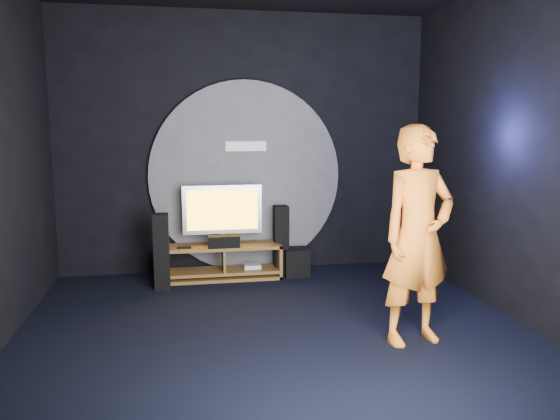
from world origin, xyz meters
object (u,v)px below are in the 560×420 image
Objects in this scene: tower_speaker_right at (281,240)px; tv at (222,212)px; media_console at (224,264)px; tower_speaker_left at (162,252)px; subwoofer at (296,262)px; player at (418,236)px.

tv is at bearing 179.47° from tower_speaker_right.
media_console is 0.82m from tower_speaker_right.
tower_speaker_left reaches higher than subwoofer.
player is at bearing -72.11° from tower_speaker_right.
player is at bearing -57.05° from media_console.
tower_speaker_right is (0.77, 0.06, 0.27)m from media_console.
tower_speaker_right is at bearing 13.85° from tower_speaker_left.
tower_speaker_left is 3.22m from player.
tower_speaker_left is 2.59× the size of subwoofer.
player is at bearing -41.76° from tower_speaker_left.
media_console is 0.89m from tower_speaker_left.
player reaches higher than subwoofer.
tv is 0.88m from tower_speaker_right.
subwoofer is 2.64m from player.
tower_speaker_right is 2.59× the size of subwoofer.
player is at bearing -57.65° from tv.
media_console is 1.60× the size of tower_speaker_right.
player reaches higher than tv.
media_console is 0.75× the size of player.
tower_speaker_right is 0.35m from subwoofer.
media_console reaches higher than subwoofer.
tower_speaker_left is at bearing -153.33° from tv.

